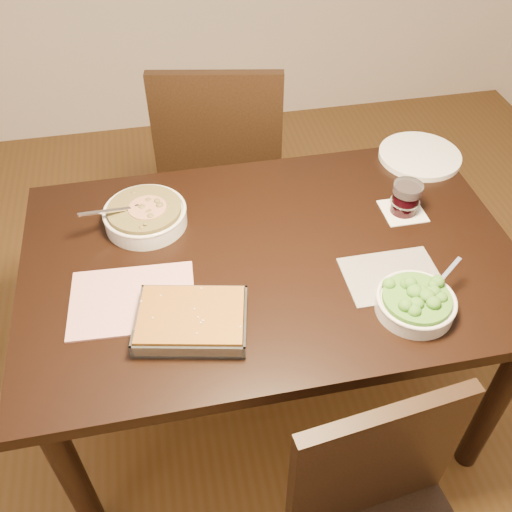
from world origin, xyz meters
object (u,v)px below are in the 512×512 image
(table, at_px, (271,277))
(chair_far, at_px, (221,160))
(stew_bowl, at_px, (145,215))
(broccoli_bowl, at_px, (416,303))
(wine_tumbler, at_px, (406,197))
(dinner_plate, at_px, (420,156))
(baking_dish, at_px, (191,320))

(table, relative_size, chair_far, 1.41)
(stew_bowl, height_order, broccoli_bowl, stew_bowl)
(wine_tumbler, distance_m, dinner_plate, 0.31)
(table, height_order, baking_dish, baking_dish)
(broccoli_bowl, height_order, dinner_plate, broccoli_bowl)
(broccoli_bowl, xyz_separation_m, chair_far, (-0.35, 1.03, -0.22))
(stew_bowl, bearing_deg, dinner_plate, 9.66)
(table, bearing_deg, broccoli_bowl, -41.14)
(stew_bowl, height_order, dinner_plate, stew_bowl)
(stew_bowl, height_order, chair_far, chair_far)
(stew_bowl, relative_size, wine_tumbler, 2.69)
(wine_tumbler, bearing_deg, chair_far, 125.81)
(table, distance_m, chair_far, 0.76)
(baking_dish, xyz_separation_m, wine_tumbler, (0.69, 0.32, 0.03))
(chair_far, bearing_deg, wine_tumbler, 136.53)
(stew_bowl, xyz_separation_m, baking_dish, (0.09, -0.42, -0.01))
(table, bearing_deg, stew_bowl, 149.45)
(broccoli_bowl, relative_size, dinner_plate, 0.77)
(broccoli_bowl, xyz_separation_m, dinner_plate, (0.28, 0.64, -0.02))
(baking_dish, relative_size, wine_tumbler, 3.13)
(table, relative_size, broccoli_bowl, 6.54)
(dinner_plate, bearing_deg, wine_tumbler, -122.23)
(wine_tumbler, xyz_separation_m, chair_far, (-0.47, 0.66, -0.25))
(stew_bowl, xyz_separation_m, broccoli_bowl, (0.66, -0.48, -0.01))
(wine_tumbler, height_order, dinner_plate, wine_tumbler)
(broccoli_bowl, height_order, wine_tumbler, wine_tumbler)
(stew_bowl, bearing_deg, broccoli_bowl, -36.02)
(broccoli_bowl, relative_size, wine_tumbler, 2.16)
(dinner_plate, relative_size, chair_far, 0.28)
(stew_bowl, distance_m, baking_dish, 0.43)
(wine_tumbler, bearing_deg, broccoli_bowl, -107.79)
(broccoli_bowl, bearing_deg, wine_tumbler, 72.21)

